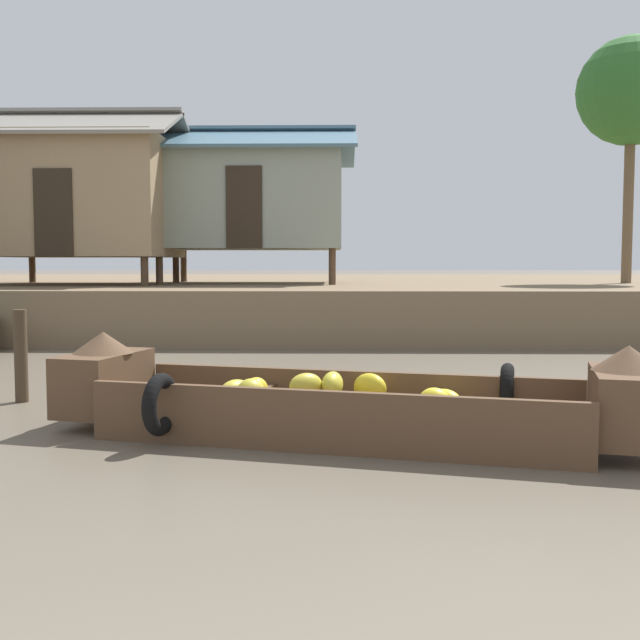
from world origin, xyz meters
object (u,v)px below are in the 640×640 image
object	(u,v)px
palm_tree_mid	(632,92)
mooring_post	(21,356)
banana_boat	(341,404)
stilt_house_right	(252,198)
stilt_house_mid_right	(82,196)

from	to	relation	value
palm_tree_mid	mooring_post	distance (m)	15.65
banana_boat	stilt_house_right	xyz separation A→B (m)	(-2.06, 12.02, 2.77)
stilt_house_mid_right	stilt_house_right	distance (m)	3.92
stilt_house_mid_right	palm_tree_mid	distance (m)	13.14
banana_boat	palm_tree_mid	world-z (taller)	palm_tree_mid
banana_boat	stilt_house_mid_right	bearing A→B (deg)	117.98
stilt_house_right	mooring_post	distance (m)	10.78
stilt_house_mid_right	mooring_post	size ratio (longest dim) A/B	4.70
palm_tree_mid	mooring_post	world-z (taller)	palm_tree_mid
stilt_house_mid_right	stilt_house_right	bearing A→B (deg)	14.50
stilt_house_mid_right	mooring_post	world-z (taller)	stilt_house_mid_right
stilt_house_mid_right	stilt_house_right	world-z (taller)	stilt_house_mid_right
mooring_post	banana_boat	bearing A→B (deg)	-25.43
stilt_house_mid_right	banana_boat	bearing A→B (deg)	-62.02
stilt_house_mid_right	mooring_post	distance (m)	10.02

